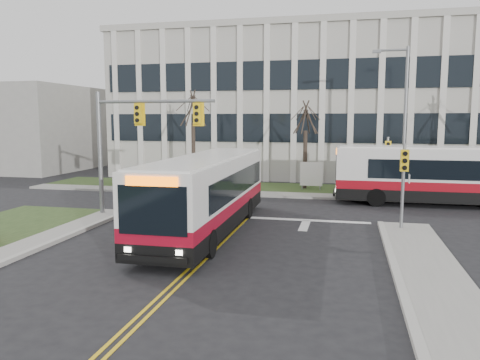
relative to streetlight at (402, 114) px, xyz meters
name	(u,v)px	position (x,y,z in m)	size (l,w,h in m)	color
ground	(193,268)	(-8.03, -16.20, -5.19)	(120.00, 120.00, 0.00)	black
sidewalk_cross	(349,197)	(-3.03, -1.00, -5.12)	(44.00, 1.60, 0.14)	#9E9B93
building_lawn	(349,191)	(-3.03, 1.80, -5.13)	(44.00, 5.00, 0.12)	#2C421C
office_building	(350,107)	(-3.03, 13.80, 0.81)	(40.00, 16.00, 12.00)	#B3B0A5
building_annex	(25,128)	(-34.03, 9.80, -1.19)	(12.00, 12.00, 8.00)	#9E9B93
mast_arm_signal	(130,131)	(-13.65, -9.04, -0.94)	(6.11, 0.38, 6.20)	slate
signal_pole_near	(404,174)	(-0.83, -9.30, -2.69)	(0.34, 0.39, 3.80)	slate
signal_pole_far	(387,158)	(-0.83, -0.80, -2.69)	(0.34, 0.39, 3.80)	slate
streetlight	(402,114)	(0.00, 0.00, 0.00)	(2.15, 0.25, 9.20)	slate
directory_sign	(311,174)	(-5.53, 1.30, -4.02)	(1.50, 0.12, 2.00)	slate
tree_left	(193,110)	(-14.03, 1.80, 0.32)	(1.80, 1.80, 7.70)	#42352B
tree_mid	(306,119)	(-6.03, 2.00, -0.31)	(1.80, 1.80, 6.82)	#42352B
bus_main	(207,195)	(-9.07, -11.15, -3.59)	(2.60, 12.00, 3.20)	silver
bus_cross	(447,177)	(2.31, -2.20, -3.57)	(2.64, 12.19, 3.25)	silver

